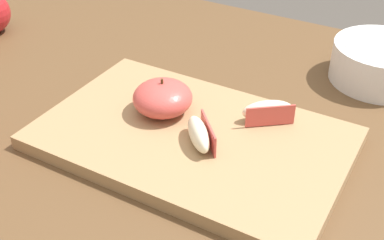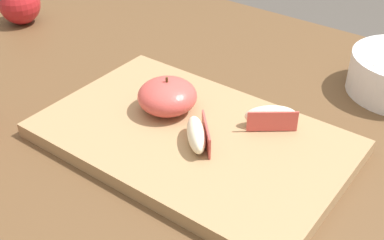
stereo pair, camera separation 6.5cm
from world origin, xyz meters
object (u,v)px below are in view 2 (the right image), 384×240
apple_half_skin_up (167,96)px  apple_wedge_right (197,134)px  apple_wedge_back (271,116)px  cutting_board (192,138)px  whole_apple_crimson (19,4)px

apple_half_skin_up → apple_wedge_right: size_ratio=1.23×
apple_half_skin_up → apple_wedge_back: size_ratio=1.19×
cutting_board → whole_apple_crimson: (-0.51, 0.12, 0.03)m
apple_wedge_right → whole_apple_crimson: size_ratio=0.76×
apple_wedge_right → apple_wedge_back: 0.11m
cutting_board → apple_wedge_right: apple_wedge_right is taller
apple_wedge_right → whole_apple_crimson: bearing=165.7°
apple_wedge_right → apple_wedge_back: (0.06, 0.09, 0.00)m
apple_wedge_back → cutting_board: bearing=-135.4°
apple_wedge_back → apple_wedge_right: bearing=-121.2°
whole_apple_crimson → apple_wedge_right: bearing=-14.3°
apple_half_skin_up → apple_wedge_back: 0.15m
apple_wedge_back → whole_apple_crimson: size_ratio=0.79×
apple_wedge_back → whole_apple_crimson: 0.59m
apple_wedge_right → cutting_board: bearing=140.7°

